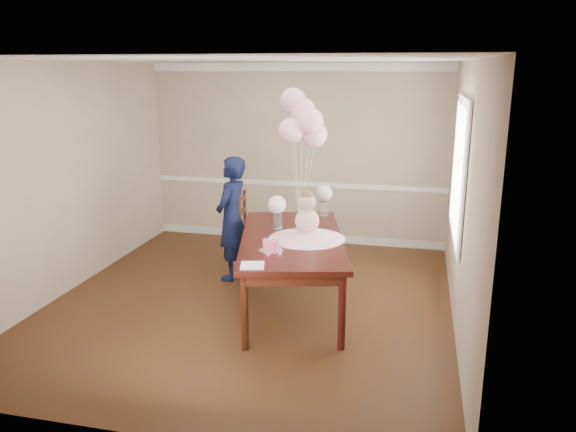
{
  "coord_description": "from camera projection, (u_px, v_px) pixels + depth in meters",
  "views": [
    {
      "loc": [
        1.78,
        -5.74,
        2.62
      ],
      "look_at": [
        0.44,
        0.04,
        1.05
      ],
      "focal_mm": 35.0,
      "sensor_mm": 36.0,
      "label": 1
    }
  ],
  "objects": [
    {
      "name": "birthday_cake",
      "position": [
        271.0,
        245.0,
        5.67
      ],
      "size": [
        0.2,
        0.2,
        0.11
      ],
      "primitive_type": "cylinder",
      "rotation": [
        0.0,
        0.0,
        0.24
      ],
      "color": "#EC4A89",
      "rests_on": "cake_platter"
    },
    {
      "name": "chair_back_post_r",
      "position": [
        245.0,
        212.0,
        7.43
      ],
      "size": [
        0.05,
        0.05,
        0.59
      ],
      "primitive_type": "cylinder",
      "rotation": [
        0.0,
        0.0,
        0.14
      ],
      "color": "black",
      "rests_on": "dining_chair_seat"
    },
    {
      "name": "dining_table_top",
      "position": [
        292.0,
        239.0,
        6.17
      ],
      "size": [
        1.58,
        2.39,
        0.05
      ],
      "primitive_type": "cube",
      "rotation": [
        0.0,
        0.0,
        0.24
      ],
      "color": "black",
      "rests_on": "table_leg_fl"
    },
    {
      "name": "wall_right",
      "position": [
        463.0,
        199.0,
        5.63
      ],
      "size": [
        0.02,
        5.0,
        2.7
      ],
      "primitive_type": "cube",
      "color": "tan",
      "rests_on": "floor"
    },
    {
      "name": "balloon_weight",
      "position": [
        300.0,
        221.0,
        6.74
      ],
      "size": [
        0.05,
        0.05,
        0.02
      ],
      "primitive_type": "cylinder",
      "rotation": [
        0.0,
        0.0,
        0.24
      ],
      "color": "#B6B6BA",
      "rests_on": "dining_table_top"
    },
    {
      "name": "table_leg_fl",
      "position": [
        245.0,
        312.0,
        5.3
      ],
      "size": [
        0.09,
        0.09,
        0.77
      ],
      "primitive_type": "cylinder",
      "rotation": [
        0.0,
        0.0,
        0.24
      ],
      "color": "black",
      "rests_on": "floor"
    },
    {
      "name": "chair_leg_fl",
      "position": [
        242.0,
        260.0,
        7.21
      ],
      "size": [
        0.05,
        0.05,
        0.45
      ],
      "primitive_type": "cylinder",
      "rotation": [
        0.0,
        0.0,
        0.14
      ],
      "color": "#3D1410",
      "rests_on": "floor"
    },
    {
      "name": "dining_chair_seat",
      "position": [
        259.0,
        238.0,
        7.31
      ],
      "size": [
        0.52,
        0.52,
        0.05
      ],
      "primitive_type": "cube",
      "rotation": [
        0.0,
        0.0,
        0.14
      ],
      "color": "#3E2411",
      "rests_on": "chair_leg_fl"
    },
    {
      "name": "crown_molding",
      "position": [
        297.0,
        67.0,
        8.14
      ],
      "size": [
        4.5,
        0.02,
        0.12
      ],
      "primitive_type": "cube",
      "color": "white",
      "rests_on": "wall_back"
    },
    {
      "name": "baby_torso",
      "position": [
        307.0,
        221.0,
        6.06
      ],
      "size": [
        0.26,
        0.26,
        0.26
      ],
      "primitive_type": "sphere",
      "color": "pink",
      "rests_on": "baby_skirt"
    },
    {
      "name": "chair_slat_low",
      "position": [
        243.0,
        224.0,
        7.28
      ],
      "size": [
        0.09,
        0.42,
        0.05
      ],
      "primitive_type": "cube",
      "rotation": [
        0.0,
        0.0,
        0.14
      ],
      "color": "#3C1910",
      "rests_on": "dining_chair_seat"
    },
    {
      "name": "cake_platter",
      "position": [
        271.0,
        251.0,
        5.68
      ],
      "size": [
        0.29,
        0.29,
        0.01
      ],
      "primitive_type": "cylinder",
      "rotation": [
        0.0,
        0.0,
        0.24
      ],
      "color": "silver",
      "rests_on": "dining_table_top"
    },
    {
      "name": "balloon_ribbon_c",
      "position": [
        301.0,
        174.0,
        6.65
      ],
      "size": [
        0.01,
        0.11,
        1.14
      ],
      "primitive_type": "cylinder",
      "rotation": [
        -0.09,
        0.02,
        0.24
      ],
      "color": "white",
      "rests_on": "balloon_weight"
    },
    {
      "name": "chair_leg_fr",
      "position": [
        272.0,
        261.0,
        7.18
      ],
      "size": [
        0.05,
        0.05,
        0.45
      ],
      "primitive_type": "cylinder",
      "rotation": [
        0.0,
        0.0,
        0.14
      ],
      "color": "#3B1810",
      "rests_on": "floor"
    },
    {
      "name": "woman",
      "position": [
        232.0,
        219.0,
        7.05
      ],
      "size": [
        0.46,
        0.62,
        1.57
      ],
      "primitive_type": "imported",
      "rotation": [
        0.0,
        0.0,
        -1.71
      ],
      "color": "black",
      "rests_on": "floor"
    },
    {
      "name": "baby_head",
      "position": [
        307.0,
        202.0,
        6.01
      ],
      "size": [
        0.19,
        0.19,
        0.19
      ],
      "primitive_type": "sphere",
      "color": "tan",
      "rests_on": "baby_torso"
    },
    {
      "name": "chair_slat_top",
      "position": [
        242.0,
        199.0,
        7.2
      ],
      "size": [
        0.09,
        0.42,
        0.05
      ],
      "primitive_type": "cube",
      "rotation": [
        0.0,
        0.0,
        0.14
      ],
      "color": "#3D1910",
      "rests_on": "dining_chair_seat"
    },
    {
      "name": "chair_leg_br",
      "position": [
        275.0,
        252.0,
        7.54
      ],
      "size": [
        0.05,
        0.05,
        0.45
      ],
      "primitive_type": "cylinder",
      "rotation": [
        0.0,
        0.0,
        0.14
      ],
      "color": "#3D1710",
      "rests_on": "floor"
    },
    {
      "name": "balloon_ribbon_b",
      "position": [
        305.0,
        180.0,
        6.58
      ],
      "size": [
        0.12,
        0.03,
        1.02
      ],
      "primitive_type": "cylinder",
      "rotation": [
        0.05,
        0.1,
        0.24
      ],
      "color": "white",
      "rests_on": "balloon_weight"
    },
    {
      "name": "chair_rail_trim",
      "position": [
        297.0,
        184.0,
        8.58
      ],
      "size": [
        4.5,
        0.02,
        0.07
      ],
      "primitive_type": "cube",
      "color": "white",
      "rests_on": "wall_back"
    },
    {
      "name": "roses_near",
      "position": [
        277.0,
        205.0,
        6.4
      ],
      "size": [
        0.21,
        0.21,
        0.21
      ],
      "primitive_type": "sphere",
      "color": "white",
      "rests_on": "rose_vase_near"
    },
    {
      "name": "cake_flower_b",
      "position": [
        274.0,
        238.0,
        5.67
      ],
      "size": [
        0.03,
        0.03,
        0.03
      ],
      "primitive_type": "sphere",
      "color": "white",
      "rests_on": "birthday_cake"
    },
    {
      "name": "balloon_c",
      "position": [
        302.0,
        111.0,
        6.51
      ],
      "size": [
        0.31,
        0.31,
        0.31
      ],
      "primitive_type": "sphere",
      "color": "#EFA9B8",
      "rests_on": "balloon_ribbon_c"
    },
    {
      "name": "floor",
      "position": [
        251.0,
        302.0,
        6.47
      ],
      "size": [
        4.5,
        5.0,
        0.0
      ],
      "primitive_type": "cube",
      "color": "black",
      "rests_on": "ground"
    },
    {
      "name": "balloon_e",
      "position": [
        314.0,
        135.0,
        6.56
      ],
      "size": [
        0.31,
        0.31,
        0.31
      ],
      "primitive_type": "sphere",
      "color": "#FFB4D8",
      "rests_on": "balloon_ribbon_e"
    },
    {
      "name": "napkin",
      "position": [
        252.0,
        265.0,
        5.26
      ],
      "size": [
        0.26,
        0.26,
        0.01
      ],
      "primitive_type": "cube",
      "rotation": [
        0.0,
        0.0,
        0.24
      ],
      "color": "white",
      "rests_on": "dining_table_top"
    },
    {
      "name": "balloon_ribbon_d",
      "position": [
        297.0,
        169.0,
        6.65
      ],
      "size": [
        0.12,
        0.09,
        1.24
      ],
      "primitive_type": "cylinder",
      "rotation": [
        -0.09,
        -0.07,
        0.24
      ],
      "color": "white",
      "rests_on": "balloon_weight"
    },
    {
      "name": "table_apron",
      "position": [
        292.0,
        246.0,
        6.19
      ],
      "size": [
        1.45,
        2.25,
        0.11
      ],
      "primitive_type": "cube",
      "rotation": [
        0.0,
        0.0,
        0.24
      ],
      "color": "black",
      "rests_on": "table_leg_fl"
    },
    {
      "name": "wall_front",
      "position": [
        139.0,
        263.0,
        3.77
      ],
      "size": [
        4.5,
        0.02,
        2.7
      ],
      "primitive_type": "cube",
      "color": "tan",
      "rests_on": "floor"
    },
    {
      "name": "balloon_ribbon_e",
      "position": [
        307.0,
        185.0,
        6.67
      ],
      "size": [
        0.13,
        0.11,
        0.85
      ],
      "primitive_type": "cylinder",
      "rotation": [
        -0.09,
        0.17,
        0.24
      ],
      "color": "white",
      "rests_on": "balloon_weight"
    },
    {
      "name": "balloon_d",
      "position": [
        293.0,
        101.0,
        6.51
      ],
      "size": [
        0.31,
        0.31,
        0.31
      ],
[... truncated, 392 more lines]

